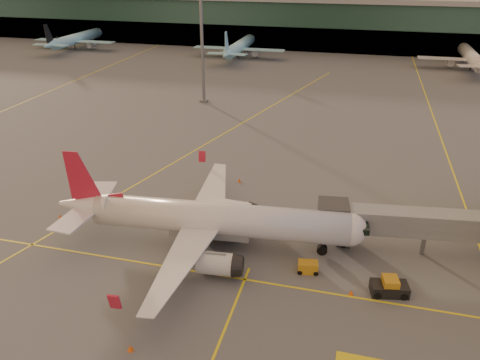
% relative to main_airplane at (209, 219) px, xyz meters
% --- Properties ---
extents(ground, '(600.00, 600.00, 0.00)m').
position_rel_main_airplane_xyz_m(ground, '(0.47, -10.15, -3.52)').
color(ground, '#4C4F54').
rests_on(ground, ground).
extents(taxi_markings, '(100.12, 173.00, 0.01)m').
position_rel_main_airplane_xyz_m(taxi_markings, '(-6.85, 34.34, -3.51)').
color(taxi_markings, yellow).
rests_on(taxi_markings, ground).
extents(terminal, '(400.00, 20.00, 17.60)m').
position_rel_main_airplane_xyz_m(terminal, '(0.47, 131.64, 5.25)').
color(terminal, '#19382D').
rests_on(terminal, ground).
extents(mast_west_near, '(2.40, 2.40, 25.60)m').
position_rel_main_airplane_xyz_m(mast_west_near, '(-19.53, 55.85, 11.35)').
color(mast_west_near, slate).
rests_on(mast_west_near, ground).
extents(distant_aircraft_row, '(290.00, 34.00, 13.00)m').
position_rel_main_airplane_xyz_m(distant_aircraft_row, '(-20.53, 107.85, -3.52)').
color(distant_aircraft_row, '#90D7F1').
rests_on(distant_aircraft_row, ground).
extents(main_airplane, '(35.86, 32.37, 10.82)m').
position_rel_main_airplane_xyz_m(main_airplane, '(0.00, 0.00, 0.00)').
color(main_airplane, silver).
rests_on(main_airplane, ground).
extents(jet_bridge, '(25.02, 6.25, 5.51)m').
position_rel_main_airplane_xyz_m(jet_bridge, '(25.06, 4.75, 0.23)').
color(jet_bridge, slate).
rests_on(jet_bridge, ground).
extents(catering_truck, '(5.37, 2.84, 4.00)m').
position_rel_main_airplane_xyz_m(catering_truck, '(1.36, 3.19, -1.24)').
color(catering_truck, '#C14E1B').
rests_on(catering_truck, ground).
extents(gpu_cart, '(2.33, 1.62, 1.26)m').
position_rel_main_airplane_xyz_m(gpu_cart, '(11.67, -2.21, -2.90)').
color(gpu_cart, '#B98017').
rests_on(gpu_cart, ground).
extents(pushback_tug, '(3.93, 2.60, 1.87)m').
position_rel_main_airplane_xyz_m(pushback_tug, '(19.98, -3.70, -2.76)').
color(pushback_tug, black).
rests_on(pushback_tug, ground).
extents(cone_nose, '(0.40, 0.40, 0.51)m').
position_rel_main_airplane_xyz_m(cone_nose, '(20.45, -1.35, -3.27)').
color(cone_nose, '#F1570C').
rests_on(cone_nose, ground).
extents(cone_tail, '(0.48, 0.48, 0.62)m').
position_rel_main_airplane_xyz_m(cone_tail, '(-20.53, 0.95, -3.22)').
color(cone_tail, '#F1570C').
rests_on(cone_tail, ground).
extents(cone_wing_right, '(0.51, 0.51, 0.64)m').
position_rel_main_airplane_xyz_m(cone_wing_right, '(-1.64, -17.06, -3.21)').
color(cone_wing_right, '#F1570C').
rests_on(cone_wing_right, ground).
extents(cone_wing_left, '(0.48, 0.48, 0.61)m').
position_rel_main_airplane_xyz_m(cone_wing_left, '(-0.99, 17.21, -3.22)').
color(cone_wing_left, '#F1570C').
rests_on(cone_wing_left, ground).
extents(cone_fwd, '(0.44, 0.44, 0.56)m').
position_rel_main_airplane_xyz_m(cone_fwd, '(16.34, -4.79, -3.24)').
color(cone_fwd, '#F1570C').
rests_on(cone_fwd, ground).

